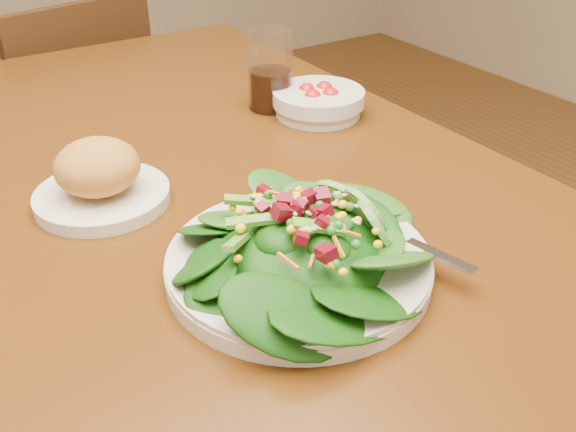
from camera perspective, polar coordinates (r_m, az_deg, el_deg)
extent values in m
cube|color=#482308|center=(0.83, -10.21, 0.20)|extent=(0.90, 1.40, 0.04)
cylinder|color=#391E0D|center=(1.66, -5.78, 2.58)|extent=(0.07, 0.07, 0.71)
cube|color=#391E0D|center=(1.84, -19.04, 5.07)|extent=(0.45, 0.45, 0.04)
cylinder|color=#391E0D|center=(2.12, -16.49, 2.96)|extent=(0.04, 0.04, 0.37)
cylinder|color=#391E0D|center=(1.88, -11.31, -0.24)|extent=(0.04, 0.04, 0.37)
cylinder|color=#391E0D|center=(1.75, -19.87, -4.26)|extent=(0.04, 0.04, 0.37)
cube|color=#391E0D|center=(1.60, -17.24, 10.39)|extent=(0.36, 0.11, 0.41)
cylinder|color=silver|center=(0.67, 0.93, -4.43)|extent=(0.28, 0.28, 0.02)
ellipsoid|color=#0D3406|center=(0.65, 0.95, -2.32)|extent=(0.19, 0.19, 0.04)
cube|color=silver|center=(0.71, 10.27, -1.66)|extent=(0.05, 0.18, 0.01)
cylinder|color=silver|center=(0.83, -16.16, 1.67)|extent=(0.17, 0.17, 0.02)
ellipsoid|color=#A36827|center=(0.81, -16.60, 4.25)|extent=(0.10, 0.10, 0.07)
cylinder|color=silver|center=(1.05, 2.72, 10.06)|extent=(0.15, 0.15, 0.04)
sphere|color=red|center=(1.06, 3.24, 11.06)|extent=(0.03, 0.03, 0.03)
sphere|color=red|center=(1.05, 1.68, 10.91)|extent=(0.03, 0.03, 0.03)
sphere|color=red|center=(1.02, 2.21, 10.34)|extent=(0.03, 0.03, 0.03)
sphere|color=red|center=(1.03, 3.80, 10.50)|extent=(0.03, 0.03, 0.03)
cylinder|color=silver|center=(1.06, -1.57, 12.82)|extent=(0.07, 0.07, 0.13)
cylinder|color=black|center=(1.07, -1.54, 11.20)|extent=(0.07, 0.07, 0.06)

